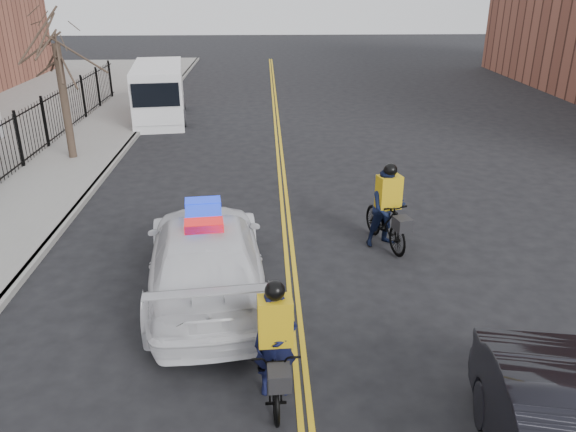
% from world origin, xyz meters
% --- Properties ---
extents(ground, '(120.00, 120.00, 0.00)m').
position_xyz_m(ground, '(0.00, 0.00, 0.00)').
color(ground, black).
rests_on(ground, ground).
extents(center_line_left, '(0.10, 60.00, 0.01)m').
position_xyz_m(center_line_left, '(-0.08, 8.00, 0.01)').
color(center_line_left, gold).
rests_on(center_line_left, ground).
extents(center_line_right, '(0.10, 60.00, 0.01)m').
position_xyz_m(center_line_right, '(0.08, 8.00, 0.01)').
color(center_line_right, gold).
rests_on(center_line_right, ground).
extents(sidewalk, '(3.00, 60.00, 0.15)m').
position_xyz_m(sidewalk, '(-7.50, 8.00, 0.07)').
color(sidewalk, gray).
rests_on(sidewalk, ground).
extents(curb, '(0.20, 60.00, 0.15)m').
position_xyz_m(curb, '(-6.00, 8.00, 0.07)').
color(curb, gray).
rests_on(curb, ground).
extents(iron_fence, '(0.12, 28.00, 2.00)m').
position_xyz_m(iron_fence, '(-9.00, 8.00, 1.00)').
color(iron_fence, black).
rests_on(iron_fence, ground).
extents(street_tree, '(3.20, 3.20, 4.80)m').
position_xyz_m(street_tree, '(-7.60, 10.00, 3.53)').
color(street_tree, '#3B2D23').
rests_on(street_tree, sidewalk).
extents(police_cruiser, '(3.06, 6.15, 1.88)m').
position_xyz_m(police_cruiser, '(-1.82, 0.39, 0.86)').
color(police_cruiser, white).
rests_on(police_cruiser, ground).
extents(cargo_van, '(2.94, 6.22, 2.51)m').
position_xyz_m(cargo_van, '(-5.47, 16.46, 1.23)').
color(cargo_van, white).
rests_on(cargo_van, ground).
extents(cyclist_near, '(0.83, 2.11, 2.03)m').
position_xyz_m(cyclist_near, '(-0.44, -2.82, 0.71)').
color(cyclist_near, black).
rests_on(cyclist_near, ground).
extents(cyclist_far, '(1.15, 2.20, 2.14)m').
position_xyz_m(cyclist_far, '(2.43, 2.50, 0.84)').
color(cyclist_far, black).
rests_on(cyclist_far, ground).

